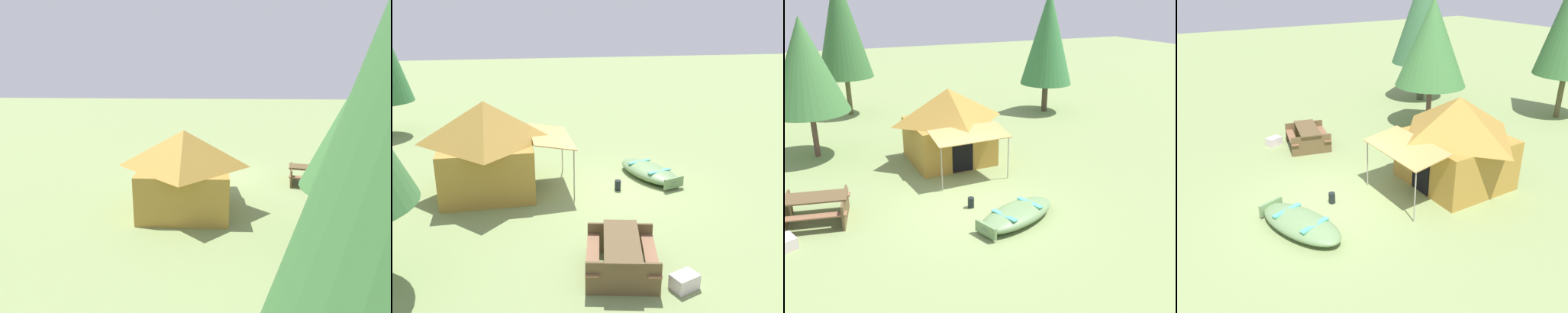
{
  "view_description": "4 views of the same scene",
  "coord_description": "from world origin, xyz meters",
  "views": [
    {
      "loc": [
        -0.33,
        13.79,
        4.54
      ],
      "look_at": [
        0.43,
        1.03,
        1.12
      ],
      "focal_mm": 29.66,
      "sensor_mm": 36.0,
      "label": 1
    },
    {
      "loc": [
        -11.68,
        3.08,
        5.1
      ],
      "look_at": [
        0.86,
        0.75,
        0.8
      ],
      "focal_mm": 39.28,
      "sensor_mm": 36.0,
      "label": 2
    },
    {
      "loc": [
        -4.36,
        -10.11,
        5.87
      ],
      "look_at": [
        0.91,
        1.59,
        0.88
      ],
      "focal_mm": 38.64,
      "sensor_mm": 36.0,
      "label": 3
    },
    {
      "loc": [
        9.09,
        -4.08,
        5.97
      ],
      "look_at": [
        0.17,
        1.18,
        1.28
      ],
      "focal_mm": 37.47,
      "sensor_mm": 36.0,
      "label": 4
    }
  ],
  "objects": [
    {
      "name": "picnic_table",
      "position": [
        -4.3,
        1.01,
        0.47
      ],
      "size": [
        2.02,
        1.77,
        0.75
      ],
      "color": "brown",
      "rests_on": "ground_plane"
    },
    {
      "name": "ground_plane",
      "position": [
        0.0,
        0.0,
        0.0
      ],
      "size": [
        80.0,
        80.0,
        0.0
      ],
      "primitive_type": "plane",
      "color": "#82965A"
    },
    {
      "name": "canvas_cabin_tent",
      "position": [
        0.64,
        3.81,
        1.41
      ],
      "size": [
        3.09,
        3.95,
        2.72
      ],
      "color": "#A87E32",
      "rests_on": "ground_plane"
    },
    {
      "name": "beached_rowboat",
      "position": [
        0.72,
        -1.26,
        0.22
      ],
      "size": [
        2.84,
        1.93,
        0.42
      ],
      "color": "#698B57",
      "rests_on": "ground_plane"
    },
    {
      "name": "cooler_box",
      "position": [
        -5.07,
        -0.06,
        0.15
      ],
      "size": [
        0.52,
        0.61,
        0.31
      ],
      "primitive_type": "cube",
      "rotation": [
        0.0,
        0.0,
        1.94
      ],
      "color": "silver",
      "rests_on": "ground_plane"
    },
    {
      "name": "fuel_can",
      "position": [
        -0.1,
        0.01,
        0.16
      ],
      "size": [
        0.25,
        0.25,
        0.31
      ],
      "primitive_type": "cylinder",
      "rotation": [
        0.0,
        0.0,
        1.06
      ],
      "color": "black",
      "rests_on": "ground_plane"
    }
  ]
}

